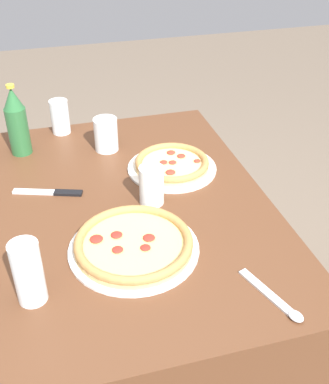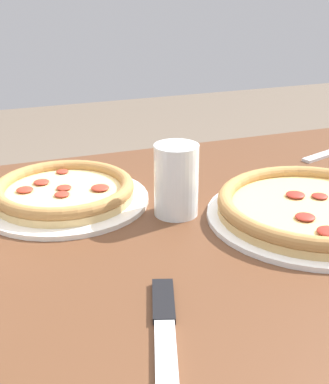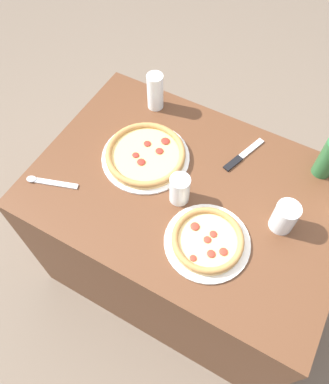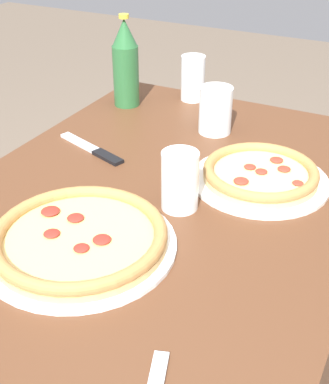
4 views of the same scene
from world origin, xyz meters
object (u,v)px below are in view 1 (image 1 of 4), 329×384
at_px(spoon, 277,301).
at_px(pizza_margherita, 172,164).
at_px(pizza_veggie, 134,244).
at_px(glass_orange_juice, 106,136).
at_px(glass_lemonade, 60,119).
at_px(glass_cola, 29,275).
at_px(knife, 51,192).
at_px(glass_water, 152,187).
at_px(beer_bottle, 17,122).

bearing_deg(spoon, pizza_margherita, 6.22).
bearing_deg(pizza_margherita, spoon, -173.78).
height_order(pizza_veggie, glass_orange_juice, glass_orange_juice).
distance_m(glass_lemonade, glass_cola, 0.81).
xyz_separation_m(glass_orange_juice, glass_cola, (-0.63, 0.27, 0.02)).
relative_size(pizza_margherita, glass_lemonade, 2.31).
xyz_separation_m(pizza_margherita, spoon, (-0.60, -0.07, -0.01)).
relative_size(glass_orange_juice, knife, 0.56).
bearing_deg(glass_orange_juice, glass_cola, 156.61).
distance_m(glass_orange_juice, spoon, 0.82).
distance_m(glass_water, glass_cola, 0.45).
relative_size(glass_lemonade, knife, 0.60).
bearing_deg(spoon, glass_water, 21.09).
bearing_deg(pizza_margherita, glass_water, 146.17).
distance_m(pizza_veggie, knife, 0.36).
bearing_deg(knife, pizza_margherita, -84.55).
relative_size(glass_orange_juice, spoon, 0.60).
relative_size(pizza_margherita, glass_orange_juice, 2.50).
bearing_deg(spoon, glass_orange_juice, 17.06).
bearing_deg(glass_orange_juice, pizza_margherita, -136.41).
distance_m(knife, spoon, 0.72).
bearing_deg(glass_lemonade, glass_water, -158.11).
bearing_deg(glass_cola, glass_lemonade, -9.78).
xyz_separation_m(pizza_veggie, glass_lemonade, (0.70, 0.11, 0.04)).
height_order(glass_orange_juice, knife, glass_orange_juice).
distance_m(glass_water, spoon, 0.48).
height_order(glass_water, knife, glass_water).
relative_size(glass_orange_juice, beer_bottle, 0.47).
bearing_deg(glass_cola, spoon, -106.73).
bearing_deg(glass_cola, glass_orange_juice, -23.39).
height_order(glass_lemonade, knife, glass_lemonade).
xyz_separation_m(pizza_veggie, spoon, (-0.25, -0.27, -0.01)).
height_order(pizza_veggie, glass_water, glass_water).
bearing_deg(glass_water, beer_bottle, 41.20).
xyz_separation_m(glass_orange_juice, beer_bottle, (0.05, 0.28, 0.06)).
bearing_deg(knife, spoon, -141.80).
height_order(glass_orange_juice, glass_cola, glass_cola).
relative_size(glass_cola, beer_bottle, 0.65).
relative_size(pizza_veggie, pizza_margherita, 1.17).
relative_size(glass_cola, knife, 0.77).
bearing_deg(glass_water, glass_lemonade, 21.89).
distance_m(pizza_veggie, spoon, 0.37).
bearing_deg(glass_water, pizza_veggie, 153.57).
bearing_deg(glass_water, pizza_margherita, -33.83).
xyz_separation_m(glass_lemonade, knife, (-0.39, 0.07, -0.05)).
bearing_deg(beer_bottle, glass_orange_juice, -101.15).
bearing_deg(glass_cola, glass_water, -49.86).
relative_size(pizza_margherita, knife, 1.39).
distance_m(pizza_veggie, pizza_margherita, 0.40).
distance_m(glass_lemonade, beer_bottle, 0.19).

